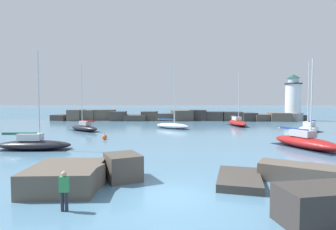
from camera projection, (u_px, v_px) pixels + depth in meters
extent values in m
plane|color=teal|center=(172.00, 196.00, 12.73)|extent=(600.00, 600.00, 0.00)
cube|color=teal|center=(178.00, 111.00, 122.82)|extent=(400.00, 116.00, 0.01)
cube|color=#383330|center=(64.00, 117.00, 63.75)|extent=(4.86, 6.22, 1.35)
cube|color=brown|center=(77.00, 115.00, 63.18)|extent=(3.18, 5.69, 2.57)
cube|color=brown|center=(88.00, 115.00, 63.82)|extent=(3.75, 5.11, 2.50)
cube|color=brown|center=(105.00, 115.00, 64.32)|extent=(5.48, 4.76, 2.55)
cube|color=#423D38|center=(118.00, 116.00, 63.01)|extent=(4.16, 5.38, 2.17)
cube|color=#423D38|center=(136.00, 118.00, 62.82)|extent=(5.20, 5.38, 1.32)
cube|color=#4C443D|center=(150.00, 116.00, 63.40)|extent=(3.58, 4.88, 2.17)
cube|color=#4C443D|center=(164.00, 117.00, 62.94)|extent=(5.17, 4.76, 1.68)
cube|color=#4C443D|center=(182.00, 115.00, 62.59)|extent=(5.47, 5.68, 2.40)
cube|color=#383330|center=(198.00, 115.00, 63.43)|extent=(4.45, 4.60, 2.49)
cube|color=#383330|center=(215.00, 116.00, 63.13)|extent=(4.95, 5.58, 2.10)
cube|color=#423D38|center=(233.00, 116.00, 62.66)|extent=(5.21, 6.00, 2.11)
cube|color=#383330|center=(247.00, 117.00, 61.55)|extent=(4.13, 4.65, 1.89)
cube|color=#4C443D|center=(259.00, 117.00, 62.22)|extent=(5.36, 6.21, 1.52)
cube|color=brown|center=(279.00, 117.00, 61.17)|extent=(5.21, 5.99, 1.92)
cube|color=#383330|center=(294.00, 118.00, 62.48)|extent=(5.55, 4.15, 1.32)
cylinder|color=gray|center=(293.00, 117.00, 61.99)|extent=(4.61, 4.61, 1.80)
cylinder|color=white|center=(293.00, 99.00, 61.76)|extent=(3.41, 3.41, 6.81)
cylinder|color=#232328|center=(293.00, 84.00, 61.57)|extent=(3.93, 3.93, 0.25)
cylinder|color=silver|center=(293.00, 81.00, 61.54)|extent=(2.39, 2.39, 1.15)
cone|color=#194C38|center=(294.00, 76.00, 61.48)|extent=(2.90, 2.90, 0.90)
cube|color=brown|center=(66.00, 177.00, 13.87)|extent=(3.85, 4.18, 1.20)
cube|color=#383330|center=(330.00, 205.00, 9.83)|extent=(4.18, 2.56, 1.43)
cube|color=#423D38|center=(239.00, 179.00, 14.79)|extent=(3.13, 4.45, 0.43)
cube|color=#4C443D|center=(123.00, 167.00, 15.41)|extent=(2.67, 2.81, 1.50)
cube|color=brown|center=(84.00, 179.00, 13.54)|extent=(1.82, 2.24, 1.20)
cube|color=brown|center=(300.00, 173.00, 14.88)|extent=(4.67, 3.61, 1.01)
ellipsoid|color=black|center=(34.00, 145.00, 24.78)|extent=(7.00, 2.46, 0.91)
cube|color=black|center=(35.00, 150.00, 24.80)|extent=(6.65, 2.40, 0.03)
cube|color=silver|center=(31.00, 137.00, 24.73)|extent=(2.13, 1.24, 0.64)
cylinder|color=silver|center=(39.00, 96.00, 24.55)|extent=(0.12, 0.12, 8.37)
cylinder|color=#BCBCC1|center=(19.00, 135.00, 24.70)|extent=(3.78, 0.35, 0.10)
cube|color=#1E664C|center=(19.00, 133.00, 24.69)|extent=(3.22, 0.41, 0.20)
ellipsoid|color=maroon|center=(305.00, 143.00, 25.57)|extent=(4.93, 7.83, 1.11)
cube|color=black|center=(305.00, 148.00, 25.60)|extent=(4.75, 7.47, 0.03)
cube|color=#B2B2B7|center=(303.00, 133.00, 25.88)|extent=(1.99, 2.56, 0.64)
cylinder|color=silver|center=(312.00, 98.00, 24.81)|extent=(0.12, 0.12, 7.52)
cylinder|color=#BCBCC1|center=(294.00, 130.00, 26.93)|extent=(1.67, 3.88, 0.10)
cube|color=navy|center=(294.00, 129.00, 26.92)|extent=(1.53, 3.34, 0.20)
ellipsoid|color=white|center=(172.00, 126.00, 43.99)|extent=(6.20, 4.70, 0.92)
cube|color=black|center=(172.00, 129.00, 44.02)|extent=(5.92, 4.51, 0.03)
cylinder|color=silver|center=(175.00, 94.00, 43.46)|extent=(0.12, 0.12, 9.60)
cylinder|color=#BCBCC1|center=(166.00, 120.00, 44.63)|extent=(2.97, 1.86, 0.10)
cube|color=navy|center=(166.00, 119.00, 44.63)|extent=(2.59, 1.68, 0.20)
ellipsoid|color=maroon|center=(237.00, 123.00, 48.90)|extent=(3.03, 7.91, 1.03)
cube|color=black|center=(237.00, 126.00, 48.93)|extent=(2.94, 7.52, 0.03)
cube|color=beige|center=(237.00, 118.00, 49.24)|extent=(1.41, 2.44, 0.64)
cylinder|color=silver|center=(239.00, 96.00, 48.06)|extent=(0.12, 0.12, 9.10)
cylinder|color=#BCBCC1|center=(235.00, 117.00, 50.38)|extent=(0.65, 4.22, 0.10)
cube|color=navy|center=(235.00, 116.00, 50.37)|extent=(0.67, 3.60, 0.20)
ellipsoid|color=black|center=(84.00, 128.00, 40.43)|extent=(6.19, 5.35, 0.91)
cube|color=black|center=(84.00, 131.00, 40.45)|extent=(5.91, 5.12, 0.03)
cube|color=#B2B2B7|center=(85.00, 123.00, 40.18)|extent=(2.13, 1.96, 0.64)
cylinder|color=silver|center=(82.00, 94.00, 40.47)|extent=(0.12, 0.12, 9.51)
cylinder|color=#BCBCC1|center=(89.00, 122.00, 39.55)|extent=(2.86, 2.24, 0.10)
cube|color=maroon|center=(89.00, 121.00, 39.54)|extent=(2.50, 1.99, 0.20)
ellipsoid|color=white|center=(308.00, 129.00, 38.73)|extent=(5.65, 5.61, 0.94)
cube|color=black|center=(308.00, 132.00, 38.75)|extent=(5.41, 5.37, 0.03)
cube|color=silver|center=(309.00, 124.00, 38.87)|extent=(2.09, 2.08, 0.64)
cylinder|color=silver|center=(308.00, 93.00, 38.16)|extent=(0.12, 0.12, 9.61)
cylinder|color=#BCBCC1|center=(312.00, 122.00, 39.43)|extent=(2.31, 2.27, 0.10)
cube|color=navy|center=(312.00, 121.00, 39.43)|extent=(2.04, 2.01, 0.20)
sphere|color=#EA5914|center=(105.00, 137.00, 31.47)|extent=(0.59, 0.59, 0.59)
cylinder|color=black|center=(105.00, 134.00, 31.45)|extent=(0.04, 0.04, 0.20)
cylinder|color=#282833|center=(62.00, 201.00, 10.95)|extent=(0.14, 0.14, 0.82)
cylinder|color=#282833|center=(67.00, 202.00, 10.94)|extent=(0.14, 0.14, 0.82)
cube|color=#338C4C|center=(64.00, 184.00, 10.90)|extent=(0.36, 0.22, 0.65)
sphere|color=tan|center=(64.00, 174.00, 10.88)|extent=(0.22, 0.22, 0.22)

